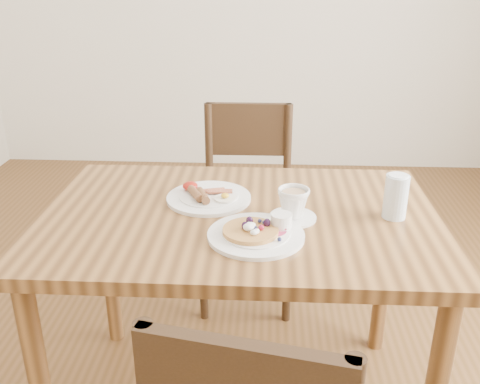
{
  "coord_description": "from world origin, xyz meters",
  "views": [
    {
      "loc": [
        0.08,
        -1.47,
        1.45
      ],
      "look_at": [
        0.0,
        0.0,
        0.82
      ],
      "focal_mm": 40.0,
      "sensor_mm": 36.0,
      "label": 1
    }
  ],
  "objects": [
    {
      "name": "chair_far",
      "position": [
        -0.01,
        0.73,
        0.49
      ],
      "size": [
        0.43,
        0.43,
        0.88
      ],
      "rotation": [
        0.0,
        0.0,
        3.15
      ],
      "color": "#321F12",
      "rests_on": "ground"
    },
    {
      "name": "dining_table",
      "position": [
        0.0,
        0.0,
        0.65
      ],
      "size": [
        1.2,
        0.8,
        0.75
      ],
      "color": "brown",
      "rests_on": "ground"
    },
    {
      "name": "pancake_plate",
      "position": [
        0.06,
        -0.15,
        0.76
      ],
      "size": [
        0.27,
        0.27,
        0.06
      ],
      "color": "white",
      "rests_on": "dining_table"
    },
    {
      "name": "teacup_saucer",
      "position": [
        0.16,
        -0.03,
        0.79
      ],
      "size": [
        0.14,
        0.14,
        0.1
      ],
      "color": "white",
      "rests_on": "dining_table"
    },
    {
      "name": "water_glass",
      "position": [
        0.46,
        -0.0,
        0.82
      ],
      "size": [
        0.07,
        0.07,
        0.13
      ],
      "primitive_type": "cylinder",
      "color": "silver",
      "rests_on": "dining_table"
    },
    {
      "name": "breakfast_plate",
      "position": [
        -0.11,
        0.09,
        0.76
      ],
      "size": [
        0.27,
        0.27,
        0.04
      ],
      "color": "white",
      "rests_on": "dining_table"
    }
  ]
}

